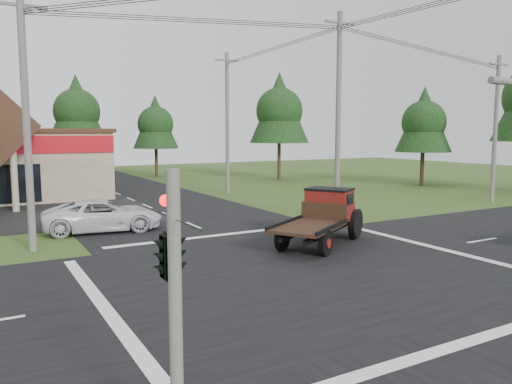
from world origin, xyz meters
TOP-DOWN VIEW (x-y plane):
  - ground at (0.00, 0.00)m, footprint 120.00×120.00m
  - road_ns at (0.00, 0.00)m, footprint 12.00×120.00m
  - road_ew at (0.00, 0.00)m, footprint 120.00×12.00m
  - traffic_signal_corner at (-7.50, -7.32)m, footprint 0.53×2.48m
  - utility_pole_nw at (-8.00, 8.00)m, footprint 2.00×0.30m
  - utility_pole_ne at (8.00, 8.00)m, footprint 2.00×0.30m
  - utility_pole_far at (22.00, 8.00)m, footprint 2.00×0.30m
  - utility_pole_n at (8.00, 22.00)m, footprint 2.00×0.30m
  - tree_row_d at (0.00, 42.00)m, footprint 6.16×6.16m
  - tree_row_e at (8.00, 40.00)m, footprint 5.04×5.04m
  - tree_side_ne at (18.00, 30.00)m, footprint 6.16×6.16m
  - tree_side_e_near at (26.00, 18.00)m, footprint 5.04×5.04m
  - antique_flatbed_truck at (3.02, 2.99)m, footprint 6.17×4.95m
  - white_pickup at (-4.46, 10.88)m, footprint 6.08×3.50m

SIDE VIEW (x-z plane):
  - ground at x=0.00m, z-range 0.00..0.00m
  - road_ns at x=0.00m, z-range 0.00..0.02m
  - road_ew at x=0.00m, z-range 0.00..0.02m
  - white_pickup at x=-4.46m, z-range 0.00..1.60m
  - antique_flatbed_truck at x=3.02m, z-range 0.00..2.45m
  - traffic_signal_corner at x=-7.50m, z-range 1.32..5.72m
  - utility_pole_far at x=22.00m, z-range 0.14..10.34m
  - utility_pole_nw at x=-8.00m, z-range 0.14..10.64m
  - utility_pole_n at x=8.00m, z-range 0.14..11.34m
  - utility_pole_ne at x=8.00m, z-range 0.14..11.64m
  - tree_row_e at x=8.00m, z-range 1.49..10.58m
  - tree_side_e_near at x=26.00m, z-range 1.49..10.58m
  - tree_row_d at x=0.00m, z-range 1.82..12.93m
  - tree_side_ne at x=18.00m, z-range 1.82..12.93m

